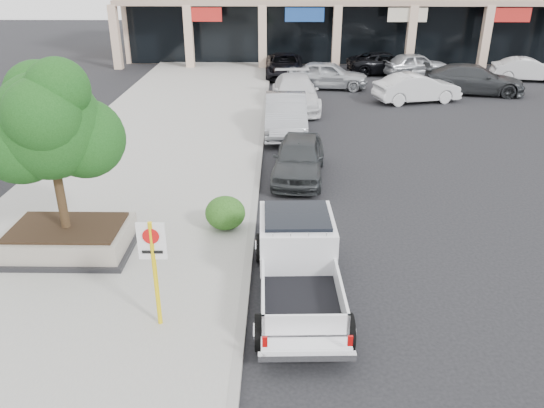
{
  "coord_description": "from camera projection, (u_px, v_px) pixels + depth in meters",
  "views": [
    {
      "loc": [
        -0.78,
        -10.18,
        6.89
      ],
      "look_at": [
        -0.96,
        1.5,
        1.5
      ],
      "focal_mm": 35.0,
      "sensor_mm": 36.0,
      "label": 1
    }
  ],
  "objects": [
    {
      "name": "ground",
      "position": [
        313.0,
        291.0,
        12.12
      ],
      "size": [
        120.0,
        120.0,
        0.0
      ],
      "primitive_type": "plane",
      "color": "black",
      "rests_on": "ground"
    },
    {
      "name": "curb_car_a",
      "position": [
        299.0,
        158.0,
        18.19
      ],
      "size": [
        2.08,
        4.32,
        1.42
      ],
      "primitive_type": "imported",
      "rotation": [
        0.0,
        0.0,
        -0.1
      ],
      "color": "#2C2F31",
      "rests_on": "ground"
    },
    {
      "name": "lot_car_c",
      "position": [
        473.0,
        79.0,
        29.7
      ],
      "size": [
        5.83,
        3.17,
        1.6
      ],
      "primitive_type": "imported",
      "rotation": [
        0.0,
        0.0,
        1.4
      ],
      "color": "#2A2C2F",
      "rests_on": "ground"
    },
    {
      "name": "lot_car_a",
      "position": [
        328.0,
        75.0,
        30.91
      ],
      "size": [
        4.84,
        2.43,
        1.58
      ],
      "primitive_type": "imported",
      "rotation": [
        0.0,
        0.0,
        1.45
      ],
      "color": "#ACB0B4",
      "rests_on": "ground"
    },
    {
      "name": "lot_car_d",
      "position": [
        386.0,
        63.0,
        35.0
      ],
      "size": [
        5.29,
        3.01,
        1.39
      ],
      "primitive_type": "imported",
      "rotation": [
        0.0,
        0.0,
        1.71
      ],
      "color": "black",
      "rests_on": "ground"
    },
    {
      "name": "lot_car_b",
      "position": [
        417.0,
        88.0,
        27.94
      ],
      "size": [
        4.75,
        2.64,
        1.48
      ],
      "primitive_type": "imported",
      "rotation": [
        0.0,
        0.0,
        1.82
      ],
      "color": "silver",
      "rests_on": "ground"
    },
    {
      "name": "sidewalk",
      "position": [
        138.0,
        185.0,
        17.61
      ],
      "size": [
        8.0,
        52.0,
        0.15
      ],
      "primitive_type": "cube",
      "color": "gray",
      "rests_on": "ground"
    },
    {
      "name": "no_parking_sign",
      "position": [
        154.0,
        260.0,
        10.2
      ],
      "size": [
        0.55,
        0.09,
        2.3
      ],
      "color": "yellow",
      "rests_on": "sidewalk"
    },
    {
      "name": "planter_tree",
      "position": [
        56.0,
        125.0,
        12.3
      ],
      "size": [
        2.9,
        2.55,
        4.0
      ],
      "color": "#322513",
      "rests_on": "planter"
    },
    {
      "name": "lot_car_f",
      "position": [
        528.0,
        69.0,
        32.93
      ],
      "size": [
        4.4,
        2.13,
        1.39
      ],
      "primitive_type": "imported",
      "rotation": [
        0.0,
        0.0,
        1.41
      ],
      "color": "silver",
      "rests_on": "ground"
    },
    {
      "name": "curb_car_d",
      "position": [
        284.0,
        65.0,
        34.07
      ],
      "size": [
        2.49,
        5.24,
        1.44
      ],
      "primitive_type": "imported",
      "rotation": [
        0.0,
        0.0,
        0.02
      ],
      "color": "black",
      "rests_on": "ground"
    },
    {
      "name": "pickup_truck",
      "position": [
        299.0,
        266.0,
        11.58
      ],
      "size": [
        2.07,
        5.19,
        1.61
      ],
      "primitive_type": null,
      "rotation": [
        0.0,
        0.0,
        0.03
      ],
      "color": "white",
      "rests_on": "ground"
    },
    {
      "name": "curb_car_b",
      "position": [
        286.0,
        114.0,
        22.9
      ],
      "size": [
        1.77,
        5.0,
        1.64
      ],
      "primitive_type": "imported",
      "rotation": [
        0.0,
        0.0,
        0.01
      ],
      "color": "gray",
      "rests_on": "ground"
    },
    {
      "name": "hedge",
      "position": [
        225.0,
        213.0,
        14.44
      ],
      "size": [
        1.1,
        0.99,
        0.93
      ],
      "primitive_type": "ellipsoid",
      "color": "#1E4313",
      "rests_on": "sidewalk"
    },
    {
      "name": "curb",
      "position": [
        256.0,
        186.0,
        17.56
      ],
      "size": [
        0.2,
        52.0,
        0.15
      ],
      "primitive_type": "cube",
      "color": "gray",
      "rests_on": "ground"
    },
    {
      "name": "planter",
      "position": [
        69.0,
        239.0,
        13.39
      ],
      "size": [
        3.2,
        2.2,
        0.68
      ],
      "color": "black",
      "rests_on": "sidewalk"
    },
    {
      "name": "curb_car_c",
      "position": [
        295.0,
        93.0,
        26.78
      ],
      "size": [
        2.49,
        5.57,
        1.59
      ],
      "primitive_type": "imported",
      "rotation": [
        0.0,
        0.0,
        0.05
      ],
      "color": "silver",
      "rests_on": "ground"
    },
    {
      "name": "lot_car_e",
      "position": [
        415.0,
        64.0,
        34.37
      ],
      "size": [
        4.67,
        3.02,
        1.48
      ],
      "primitive_type": "imported",
      "rotation": [
        0.0,
        0.0,
        1.89
      ],
      "color": "#9DA0A5",
      "rests_on": "ground"
    }
  ]
}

